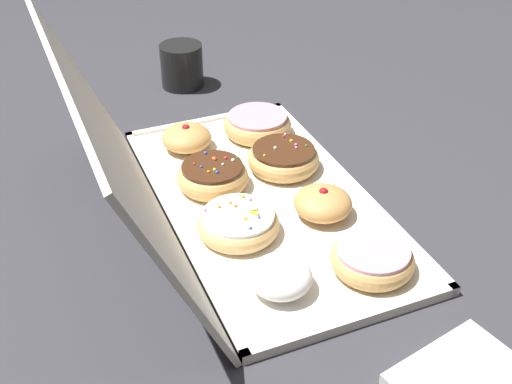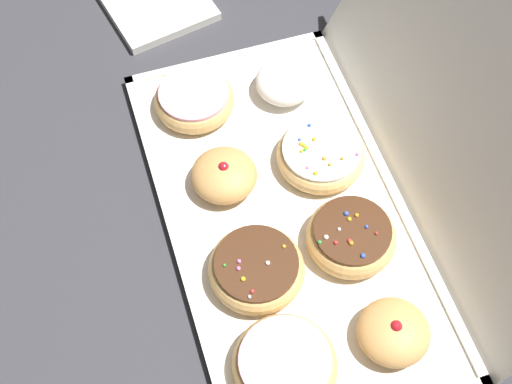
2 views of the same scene
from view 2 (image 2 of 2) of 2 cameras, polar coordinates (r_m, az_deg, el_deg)
The scene contains 12 objects.
ground_plane at distance 0.95m, azimuth 2.33°, elevation -2.02°, with size 3.00×3.00×0.00m, color #333338.
donut_box at distance 0.94m, azimuth 2.34°, elevation -1.86°, with size 0.56×0.30×0.01m.
box_lid_open at distance 0.90m, azimuth 15.61°, elevation 5.89°, with size 0.56×0.29×0.01m, color silver.
pink_frosted_donut_0 at distance 1.02m, azimuth -4.85°, elevation 7.22°, with size 0.11×0.11×0.03m.
jelly_filled_donut_1 at distance 0.94m, azimuth -2.51°, elevation 1.32°, with size 0.09×0.09×0.05m.
sprinkle_donut_2 at distance 0.88m, azimuth 0.03°, elevation -6.01°, with size 0.12×0.12×0.04m.
pink_frosted_donut_3 at distance 0.84m, azimuth 2.25°, elevation -13.31°, with size 0.12×0.12×0.04m.
powdered_filled_donut_4 at distance 1.03m, azimuth 2.22°, elevation 8.58°, with size 0.08×0.08×0.04m.
sprinkle_donut_5 at distance 0.97m, azimuth 5.07°, elevation 2.90°, with size 0.12×0.12×0.04m.
sprinkle_donut_6 at distance 0.90m, azimuth 7.44°, elevation -3.47°, with size 0.11×0.11×0.04m.
jelly_filled_donut_7 at distance 0.86m, azimuth 10.68°, elevation -10.70°, with size 0.08×0.08×0.05m.
napkin_stack at distance 1.18m, azimuth -7.75°, elevation 14.39°, with size 0.15×0.15×0.01m, color white.
Camera 2 is at (0.43, -0.18, 0.83)m, focal length 51.25 mm.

